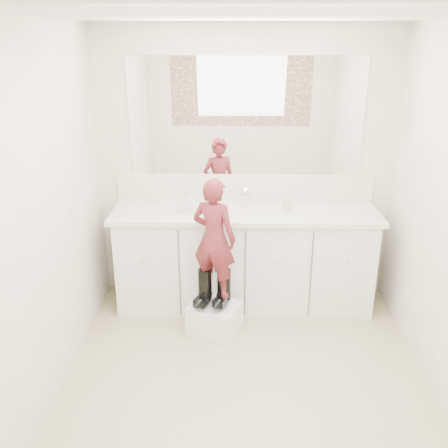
{
  "coord_description": "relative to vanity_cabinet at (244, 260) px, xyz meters",
  "views": [
    {
      "loc": [
        -0.11,
        -2.79,
        2.31
      ],
      "look_at": [
        -0.17,
        0.78,
        0.94
      ],
      "focal_mm": 40.0,
      "sensor_mm": 36.0,
      "label": 1
    }
  ],
  "objects": [
    {
      "name": "wall_back",
      "position": [
        0.0,
        0.27,
        0.77
      ],
      "size": [
        2.6,
        0.0,
        2.6
      ],
      "primitive_type": "plane",
      "rotation": [
        1.57,
        0.0,
        0.0
      ],
      "color": "beige",
      "rests_on": "floor"
    },
    {
      "name": "wall_left",
      "position": [
        -1.3,
        -1.23,
        0.78
      ],
      "size": [
        0.0,
        3.0,
        3.0
      ],
      "primitive_type": "plane",
      "rotation": [
        1.57,
        0.0,
        1.57
      ],
      "color": "beige",
      "rests_on": "floor"
    },
    {
      "name": "backsplash",
      "position": [
        0.0,
        0.26,
        0.59
      ],
      "size": [
        2.28,
        0.03,
        0.25
      ],
      "primitive_type": "cube",
      "color": "beige",
      "rests_on": "countertop"
    },
    {
      "name": "countertop",
      "position": [
        0.0,
        -0.01,
        0.45
      ],
      "size": [
        2.28,
        0.58,
        0.04
      ],
      "primitive_type": "cube",
      "color": "beige",
      "rests_on": "vanity_cabinet"
    },
    {
      "name": "mirror",
      "position": [
        0.0,
        0.26,
        1.22
      ],
      "size": [
        2.0,
        0.02,
        1.0
      ],
      "primitive_type": "cube",
      "color": "white",
      "rests_on": "wall_back"
    },
    {
      "name": "toothbrush",
      "position": [
        -0.18,
        -0.5,
        0.47
      ],
      "size": [
        0.13,
        0.06,
        0.06
      ],
      "primitive_type": "cylinder",
      "rotation": [
        0.0,
        1.22,
        -0.4
      ],
      "color": "pink",
      "rests_on": "toddler"
    },
    {
      "name": "soap_bottle",
      "position": [
        -0.49,
        -0.05,
        0.56
      ],
      "size": [
        0.1,
        0.1,
        0.2
      ],
      "primitive_type": "imported",
      "rotation": [
        0.0,
        0.0,
        0.13
      ],
      "color": "beige",
      "rests_on": "countertop"
    },
    {
      "name": "wall_front",
      "position": [
        0.0,
        -2.73,
        0.77
      ],
      "size": [
        2.6,
        0.0,
        2.6
      ],
      "primitive_type": "plane",
      "rotation": [
        -1.57,
        0.0,
        0.0
      ],
      "color": "beige",
      "rests_on": "floor"
    },
    {
      "name": "toddler",
      "position": [
        -0.25,
        -0.48,
        0.4
      ],
      "size": [
        0.42,
        0.35,
        0.97
      ],
      "primitive_type": "imported",
      "rotation": [
        0.0,
        0.0,
        2.74
      ],
      "color": "#A03138",
      "rests_on": "step_stool"
    },
    {
      "name": "boot_left",
      "position": [
        -0.32,
        -0.48,
        -0.02
      ],
      "size": [
        0.19,
        0.24,
        0.32
      ],
      "primitive_type": null,
      "rotation": [
        0.0,
        0.0,
        -0.4
      ],
      "color": "black",
      "rests_on": "step_stool"
    },
    {
      "name": "ceiling",
      "position": [
        0.0,
        -1.23,
        1.97
      ],
      "size": [
        3.0,
        3.0,
        0.0
      ],
      "primitive_type": "plane",
      "rotation": [
        3.14,
        0.0,
        0.0
      ],
      "color": "white",
      "rests_on": "wall_back"
    },
    {
      "name": "cup",
      "position": [
        0.36,
        -0.01,
        0.51
      ],
      "size": [
        0.1,
        0.1,
        0.08
      ],
      "primitive_type": "imported",
      "rotation": [
        0.0,
        0.0,
        0.11
      ],
      "color": "beige",
      "rests_on": "countertop"
    },
    {
      "name": "floor",
      "position": [
        0.0,
        -1.23,
        -0.42
      ],
      "size": [
        3.0,
        3.0,
        0.0
      ],
      "primitive_type": "plane",
      "color": "#8D805C",
      "rests_on": "ground"
    },
    {
      "name": "vanity_cabinet",
      "position": [
        0.0,
        0.0,
        0.0
      ],
      "size": [
        2.2,
        0.55,
        0.85
      ],
      "primitive_type": "cube",
      "color": "silver",
      "rests_on": "floor"
    },
    {
      "name": "dot_panel",
      "position": [
        0.0,
        -2.71,
        1.22
      ],
      "size": [
        2.0,
        0.01,
        1.2
      ],
      "primitive_type": "cube",
      "color": "#472819",
      "rests_on": "wall_front"
    },
    {
      "name": "faucet",
      "position": [
        0.0,
        0.15,
        0.52
      ],
      "size": [
        0.08,
        0.08,
        0.1
      ],
      "primitive_type": "cylinder",
      "color": "silver",
      "rests_on": "countertop"
    },
    {
      "name": "boot_right",
      "position": [
        -0.17,
        -0.48,
        -0.02
      ],
      "size": [
        0.19,
        0.24,
        0.32
      ],
      "primitive_type": null,
      "rotation": [
        0.0,
        0.0,
        -0.4
      ],
      "color": "black",
      "rests_on": "step_stool"
    },
    {
      "name": "step_stool",
      "position": [
        -0.25,
        -0.48,
        -0.3
      ],
      "size": [
        0.48,
        0.44,
        0.24
      ],
      "primitive_type": "cube",
      "rotation": [
        0.0,
        0.0,
        -0.4
      ],
      "color": "white",
      "rests_on": "floor"
    }
  ]
}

